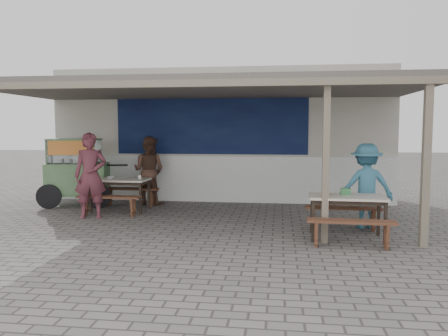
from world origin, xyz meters
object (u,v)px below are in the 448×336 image
bench_right_street (351,227)px  table_left (120,182)px  condiment_bowl (111,178)px  tissue_box (325,192)px  patron_wall_side (149,171)px  bench_left_street (109,201)px  condiment_jar (140,177)px  vendor_cart (77,170)px  bench_left_wall (130,193)px  donation_box (346,191)px  table_right (347,200)px  patron_right_table (366,186)px  patron_street_side (90,175)px  bench_right_wall (343,213)px

bench_right_street → table_left: bearing=153.6°
condiment_bowl → tissue_box: bearing=-23.1°
bench_right_street → patron_wall_side: (-4.42, 3.59, 0.52)m
table_left → tissue_box: tissue_box is taller
bench_left_street → patron_wall_side: bearing=77.2°
tissue_box → condiment_jar: size_ratio=1.42×
condiment_bowl → vendor_cart: bearing=156.5°
bench_left_wall → vendor_cart: (-1.31, -0.16, 0.57)m
table_left → condiment_bowl: (-0.24, 0.04, 0.10)m
patron_wall_side → donation_box: size_ratio=10.32×
table_right → patron_right_table: size_ratio=0.81×
bench_left_street → bench_right_street: size_ratio=1.00×
condiment_jar → tissue_box: bearing=-27.3°
table_right → vendor_cart: vendor_cart is taller
vendor_cart → patron_wall_side: 1.75m
vendor_cart → table_left: bearing=-32.0°
bench_right_street → vendor_cart: vendor_cart is taller
patron_wall_side → patron_right_table: size_ratio=1.05×
tissue_box → bench_left_street: bearing=163.7°
patron_street_side → bench_right_street: bearing=-34.9°
table_left → patron_street_side: patron_street_side is taller
patron_street_side → table_left: bearing=53.4°
bench_left_street → patron_right_table: 5.37m
patron_street_side → tissue_box: patron_street_side is taller
bench_right_wall → donation_box: 0.68m
table_right → condiment_bowl: bearing=160.3°
vendor_cart → tissue_box: 6.26m
condiment_jar → bench_right_wall: bearing=-18.7°
condiment_jar → condiment_bowl: (-0.67, -0.08, -0.02)m
patron_wall_side → condiment_bowl: (-0.63, -0.94, -0.08)m
tissue_box → patron_street_side: bearing=167.0°
condiment_jar → patron_wall_side: bearing=92.9°
bench_left_wall → table_right: bearing=-27.7°
vendor_cart → patron_street_side: bearing=-65.4°
bench_left_street → bench_left_wall: bearing=90.0°
patron_right_table → donation_box: 0.93m
table_right → bench_right_street: bearing=-90.0°
patron_right_table → patron_street_side: bearing=-7.0°
patron_wall_side → condiment_jar: size_ratio=21.54×
condiment_jar → vendor_cart: bearing=167.6°
vendor_cart → tissue_box: (5.76, -2.46, -0.10)m
bench_right_street → vendor_cart: (-6.10, 3.12, 0.57)m
patron_wall_side → tissue_box: patron_wall_side is taller
patron_wall_side → tissue_box: bearing=153.6°
bench_left_wall → patron_street_side: size_ratio=0.77×
patron_right_table → table_left: bearing=-16.2°
vendor_cart → patron_street_side: (0.97, -1.36, 0.01)m
patron_right_table → condiment_jar: 5.02m
tissue_box → bench_left_wall: bearing=149.5°
bench_left_street → patron_street_side: bearing=-145.6°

